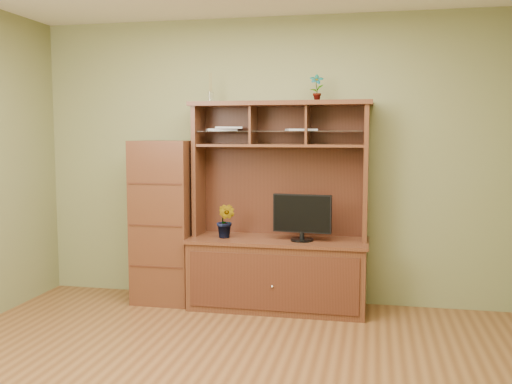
# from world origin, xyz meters

# --- Properties ---
(room) EXTENTS (4.54, 4.04, 2.74)m
(room) POSITION_xyz_m (0.00, 0.00, 1.35)
(room) COLOR brown
(room) RESTS_ON ground
(media_hutch) EXTENTS (1.66, 0.61, 1.90)m
(media_hutch) POSITION_xyz_m (0.15, 1.73, 0.52)
(media_hutch) COLOR #472214
(media_hutch) RESTS_ON room
(monitor) EXTENTS (0.53, 0.20, 0.42)m
(monitor) POSITION_xyz_m (0.38, 1.65, 0.87)
(monitor) COLOR black
(monitor) RESTS_ON media_hutch
(orchid_plant) EXTENTS (0.21, 0.19, 0.32)m
(orchid_plant) POSITION_xyz_m (-0.32, 1.65, 0.81)
(orchid_plant) COLOR #33591E
(orchid_plant) RESTS_ON media_hutch
(top_plant) EXTENTS (0.14, 0.10, 0.24)m
(top_plant) POSITION_xyz_m (0.48, 1.80, 2.02)
(top_plant) COLOR #385C20
(top_plant) RESTS_ON media_hutch
(reed_diffuser) EXTENTS (0.05, 0.05, 0.27)m
(reed_diffuser) POSITION_xyz_m (-0.51, 1.80, 2.01)
(reed_diffuser) COLOR silver
(reed_diffuser) RESTS_ON media_hutch
(magazines) EXTENTS (1.07, 0.29, 0.04)m
(magazines) POSITION_xyz_m (-0.14, 1.80, 1.65)
(magazines) COLOR #B8B8BD
(magazines) RESTS_ON media_hutch
(side_cabinet) EXTENTS (0.55, 0.50, 1.54)m
(side_cabinet) POSITION_xyz_m (-0.95, 1.73, 0.77)
(side_cabinet) COLOR #472214
(side_cabinet) RESTS_ON room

